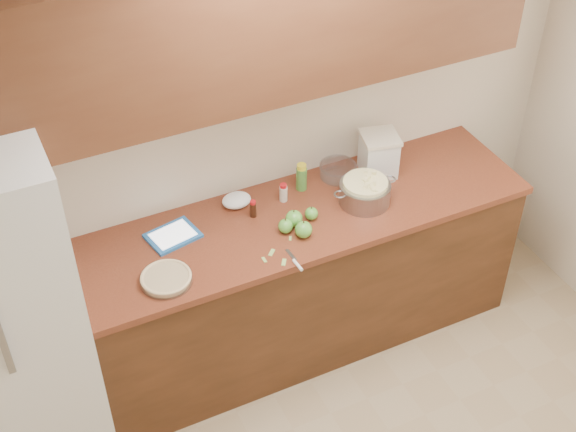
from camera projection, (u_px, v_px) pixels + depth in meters
name	position (u px, v px, depth m)	size (l,w,h in m)	color
room_shell	(463.00, 380.00, 2.82)	(3.60, 3.60, 3.60)	tan
counter_run	(284.00, 283.00, 4.38)	(2.64, 0.68, 0.92)	#542C17
upper_cabinets	(268.00, 21.00, 3.53)	(2.60, 0.34, 0.70)	#562F1A
pie	(166.00, 279.00, 3.73)	(0.25, 0.25, 0.04)	silver
colander	(365.00, 192.00, 4.15)	(0.36, 0.27, 0.13)	gray
flour_canister	(379.00, 154.00, 4.32)	(0.23, 0.23, 0.24)	silver
tablet	(173.00, 236.00, 3.98)	(0.28, 0.23, 0.02)	#2463AD
paring_knife	(297.00, 263.00, 3.82)	(0.03, 0.17, 0.02)	gray
lemon_bottle	(301.00, 177.00, 4.23)	(0.06, 0.06, 0.16)	#4C8C38
cinnamon_shaker	(283.00, 193.00, 4.17)	(0.04, 0.04, 0.10)	beige
vanilla_bottle	(253.00, 209.00, 4.08)	(0.03, 0.03, 0.10)	black
mixing_bowl	(338.00, 170.00, 4.34)	(0.20, 0.20, 0.08)	silver
paper_towel	(237.00, 200.00, 4.15)	(0.15, 0.13, 0.06)	white
apple_left	(286.00, 226.00, 3.99)	(0.07, 0.07, 0.09)	#57A738
apple_center	(294.00, 218.00, 4.02)	(0.09, 0.09, 0.10)	#57A738
apple_front	(304.00, 230.00, 3.96)	(0.09, 0.09, 0.10)	#57A738
apple_extra	(311.00, 214.00, 4.07)	(0.07, 0.07, 0.08)	#57A738
peel_a	(264.00, 260.00, 3.85)	(0.04, 0.02, 0.00)	#9BC15E
peel_b	(290.00, 238.00, 3.97)	(0.03, 0.01, 0.00)	#9BC15E
peel_c	(272.00, 252.00, 3.89)	(0.05, 0.02, 0.00)	#9BC15E
peel_d	(284.00, 262.00, 3.84)	(0.05, 0.02, 0.00)	#9BC15E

